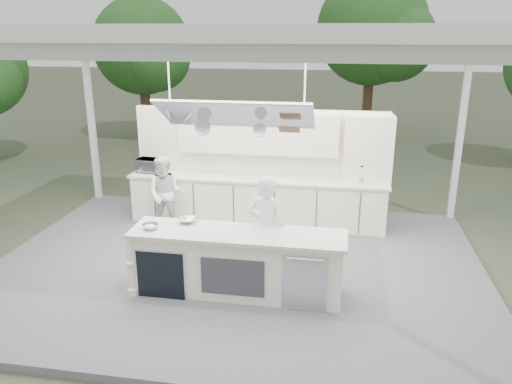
% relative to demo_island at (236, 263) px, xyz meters
% --- Properties ---
extents(ground, '(90.00, 90.00, 0.00)m').
position_rel_demo_island_xyz_m(ground, '(-0.18, 0.91, -0.60)').
color(ground, '#424831').
rests_on(ground, ground).
extents(stage_deck, '(8.00, 6.00, 0.12)m').
position_rel_demo_island_xyz_m(stage_deck, '(-0.18, 0.91, -0.54)').
color(stage_deck, '#5B5A5F').
rests_on(stage_deck, ground).
extents(tent, '(8.20, 6.20, 3.86)m').
position_rel_demo_island_xyz_m(tent, '(-0.18, 0.90, 3.11)').
color(tent, white).
rests_on(tent, ground).
extents(demo_island, '(3.10, 0.79, 0.95)m').
position_rel_demo_island_xyz_m(demo_island, '(0.00, 0.00, 0.00)').
color(demo_island, white).
rests_on(demo_island, stage_deck).
extents(back_counter, '(5.08, 0.72, 0.95)m').
position_rel_demo_island_xyz_m(back_counter, '(-0.18, 2.81, 0.00)').
color(back_counter, white).
rests_on(back_counter, stage_deck).
extents(back_wall_unit, '(5.05, 0.48, 2.25)m').
position_rel_demo_island_xyz_m(back_wall_unit, '(0.27, 3.03, 0.98)').
color(back_wall_unit, white).
rests_on(back_wall_unit, stage_deck).
extents(tree_cluster, '(19.55, 9.40, 5.85)m').
position_rel_demo_island_xyz_m(tree_cluster, '(-0.34, 10.68, 2.69)').
color(tree_cluster, '#4F3627').
rests_on(tree_cluster, ground).
extents(head_chef, '(0.71, 0.56, 1.70)m').
position_rel_demo_island_xyz_m(head_chef, '(0.39, 0.41, 0.37)').
color(head_chef, white).
rests_on(head_chef, stage_deck).
extents(sous_chef, '(0.80, 0.66, 1.48)m').
position_rel_demo_island_xyz_m(sous_chef, '(-1.79, 2.09, 0.27)').
color(sous_chef, silver).
rests_on(sous_chef, stage_deck).
extents(toaster_oven, '(0.53, 0.38, 0.28)m').
position_rel_demo_island_xyz_m(toaster_oven, '(-2.38, 2.82, 0.61)').
color(toaster_oven, silver).
rests_on(toaster_oven, back_counter).
extents(bowl_large, '(0.29, 0.29, 0.07)m').
position_rel_demo_island_xyz_m(bowl_large, '(-0.79, 0.26, 0.51)').
color(bowl_large, '#BABDC1').
rests_on(bowl_large, demo_island).
extents(bowl_small, '(0.27, 0.27, 0.07)m').
position_rel_demo_island_xyz_m(bowl_small, '(-1.24, -0.07, 0.51)').
color(bowl_small, '#BABEC2').
rests_on(bowl_small, demo_island).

